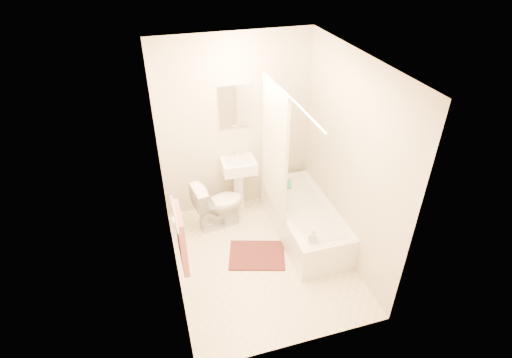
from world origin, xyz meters
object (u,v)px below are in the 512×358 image
object	(u,v)px
toilet	(218,204)
bath_mat	(257,255)
sink	(239,182)
bathtub	(304,220)
soap_bottle	(313,235)

from	to	relation	value
toilet	bath_mat	distance (m)	0.86
sink	bath_mat	xyz separation A→B (m)	(-0.04, -1.00, -0.42)
sink	bath_mat	size ratio (longest dim) A/B	1.29
bathtub	soap_bottle	world-z (taller)	soap_bottle
sink	bathtub	world-z (taller)	sink
bathtub	bath_mat	size ratio (longest dim) A/B	2.33
toilet	soap_bottle	size ratio (longest dim) A/B	3.56
sink	bathtub	distance (m)	1.03
sink	bath_mat	distance (m)	1.08
soap_bottle	toilet	bearing A→B (deg)	126.48
toilet	sink	size ratio (longest dim) A/B	0.77
bath_mat	bathtub	bearing A→B (deg)	18.64
sink	bathtub	size ratio (longest dim) A/B	0.56
toilet	sink	xyz separation A→B (m)	(0.34, 0.26, 0.11)
bathtub	bath_mat	distance (m)	0.77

